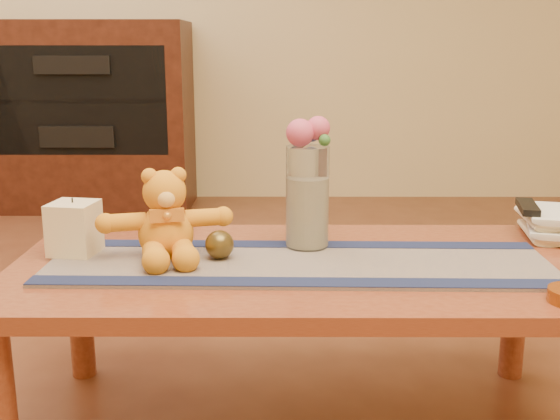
{
  "coord_description": "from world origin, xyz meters",
  "views": [
    {
      "loc": [
        -0.04,
        -1.58,
        0.96
      ],
      "look_at": [
        -0.05,
        0.0,
        0.58
      ],
      "focal_mm": 43.53,
      "sensor_mm": 36.0,
      "label": 1
    }
  ],
  "objects_px": {
    "glass_vase": "(307,197)",
    "tv_remote": "(528,207)",
    "pillar_candle": "(74,228)",
    "book_bottom": "(525,232)",
    "teddy_bear": "(165,215)",
    "bronze_ball": "(219,245)"
  },
  "relations": [
    {
      "from": "glass_vase",
      "to": "tv_remote",
      "type": "height_order",
      "value": "glass_vase"
    },
    {
      "from": "pillar_candle",
      "to": "book_bottom",
      "type": "xyz_separation_m",
      "value": [
        1.19,
        0.19,
        -0.06
      ]
    },
    {
      "from": "teddy_bear",
      "to": "bronze_ball",
      "type": "xyz_separation_m",
      "value": [
        0.13,
        -0.02,
        -0.07
      ]
    },
    {
      "from": "glass_vase",
      "to": "book_bottom",
      "type": "distance_m",
      "value": 0.63
    },
    {
      "from": "tv_remote",
      "to": "pillar_candle",
      "type": "bearing_deg",
      "value": -160.17
    },
    {
      "from": "bronze_ball",
      "to": "tv_remote",
      "type": "distance_m",
      "value": 0.85
    },
    {
      "from": "bronze_ball",
      "to": "glass_vase",
      "type": "bearing_deg",
      "value": 25.98
    },
    {
      "from": "pillar_candle",
      "to": "book_bottom",
      "type": "bearing_deg",
      "value": 8.95
    },
    {
      "from": "bronze_ball",
      "to": "teddy_bear",
      "type": "bearing_deg",
      "value": 170.91
    },
    {
      "from": "pillar_candle",
      "to": "bronze_ball",
      "type": "relative_size",
      "value": 1.84
    },
    {
      "from": "pillar_candle",
      "to": "tv_remote",
      "type": "height_order",
      "value": "pillar_candle"
    },
    {
      "from": "teddy_bear",
      "to": "glass_vase",
      "type": "relative_size",
      "value": 1.18
    },
    {
      "from": "glass_vase",
      "to": "book_bottom",
      "type": "xyz_separation_m",
      "value": [
        0.61,
        0.13,
        -0.13
      ]
    },
    {
      "from": "glass_vase",
      "to": "pillar_candle",
      "type": "bearing_deg",
      "value": -174.08
    },
    {
      "from": "glass_vase",
      "to": "bronze_ball",
      "type": "relative_size",
      "value": 3.71
    },
    {
      "from": "tv_remote",
      "to": "bronze_ball",
      "type": "bearing_deg",
      "value": -153.52
    },
    {
      "from": "tv_remote",
      "to": "teddy_bear",
      "type": "bearing_deg",
      "value": -156.76
    },
    {
      "from": "pillar_candle",
      "to": "bronze_ball",
      "type": "xyz_separation_m",
      "value": [
        0.36,
        -0.05,
        -0.03
      ]
    },
    {
      "from": "glass_vase",
      "to": "teddy_bear",
      "type": "bearing_deg",
      "value": -166.42
    },
    {
      "from": "book_bottom",
      "to": "tv_remote",
      "type": "bearing_deg",
      "value": -93.0
    },
    {
      "from": "teddy_bear",
      "to": "pillar_candle",
      "type": "xyz_separation_m",
      "value": [
        -0.23,
        0.02,
        -0.04
      ]
    },
    {
      "from": "pillar_candle",
      "to": "glass_vase",
      "type": "height_order",
      "value": "glass_vase"
    }
  ]
}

